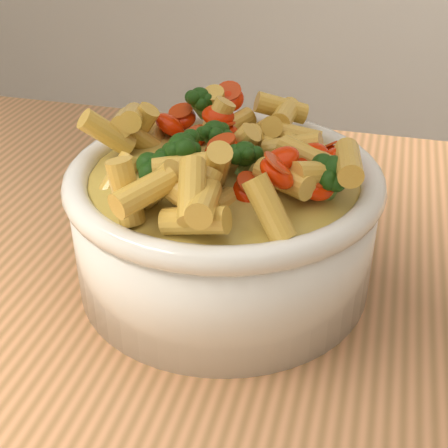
# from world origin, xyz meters

# --- Properties ---
(table) EXTENTS (1.20, 0.80, 0.90)m
(table) POSITION_xyz_m (0.00, 0.00, 0.80)
(table) COLOR tan
(table) RESTS_ON ground
(serving_bowl) EXTENTS (0.26, 0.26, 0.11)m
(serving_bowl) POSITION_xyz_m (0.01, 0.03, 0.96)
(serving_bowl) COLOR white
(serving_bowl) RESTS_ON table
(pasta_salad) EXTENTS (0.21, 0.21, 0.05)m
(pasta_salad) POSITION_xyz_m (0.01, 0.03, 1.03)
(pasta_salad) COLOR gold
(pasta_salad) RESTS_ON serving_bowl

